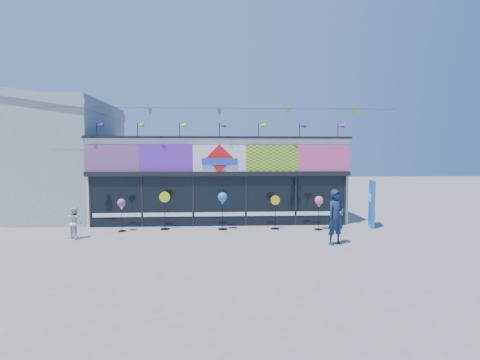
{
  "coord_description": "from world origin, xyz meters",
  "views": [
    {
      "loc": [
        0.04,
        -13.56,
        3.3
      ],
      "look_at": [
        0.86,
        2.0,
        2.21
      ],
      "focal_mm": 28.0,
      "sensor_mm": 36.0,
      "label": 1
    }
  ],
  "objects": [
    {
      "name": "spinner_4",
      "position": [
        4.3,
        2.34,
        1.18
      ],
      "size": [
        0.37,
        0.37,
        1.47
      ],
      "color": "black",
      "rests_on": "ground"
    },
    {
      "name": "kite_shop",
      "position": [
        0.0,
        5.94,
        2.05
      ],
      "size": [
        16.0,
        5.7,
        5.31
      ],
      "color": "white",
      "rests_on": "ground"
    },
    {
      "name": "spinner_3",
      "position": [
        2.44,
        2.62,
        0.78
      ],
      "size": [
        0.41,
        0.38,
        1.48
      ],
      "color": "black",
      "rests_on": "ground"
    },
    {
      "name": "spinner_2",
      "position": [
        0.13,
        2.62,
        1.31
      ],
      "size": [
        0.41,
        0.41,
        1.64
      ],
      "color": "black",
      "rests_on": "ground"
    },
    {
      "name": "ground",
      "position": [
        0.0,
        0.0,
        0.0
      ],
      "size": [
        80.0,
        80.0,
        0.0
      ],
      "primitive_type": "plane",
      "color": "slate",
      "rests_on": "ground"
    },
    {
      "name": "child",
      "position": [
        -5.65,
        1.19,
        0.63
      ],
      "size": [
        0.7,
        0.64,
        1.26
      ],
      "primitive_type": "imported",
      "rotation": [
        0.0,
        0.0,
        2.53
      ],
      "color": "silver",
      "rests_on": "ground"
    },
    {
      "name": "spinner_0",
      "position": [
        -4.16,
        2.43,
        1.12
      ],
      "size": [
        0.36,
        0.36,
        1.4
      ],
      "color": "black",
      "rests_on": "ground"
    },
    {
      "name": "blue_sign",
      "position": [
        6.89,
        2.91,
        1.06
      ],
      "size": [
        0.43,
        1.06,
        2.11
      ],
      "rotation": [
        0.0,
        0.0,
        -0.27
      ],
      "color": "blue",
      "rests_on": "ground"
    },
    {
      "name": "neighbour_building",
      "position": [
        -10.0,
        7.0,
        3.2
      ],
      "size": [
        8.18,
        7.2,
        6.87
      ],
      "color": "#A3A6A8",
      "rests_on": "ground"
    },
    {
      "name": "adult_man",
      "position": [
        4.23,
        -0.31,
        1.01
      ],
      "size": [
        0.87,
        0.76,
        2.01
      ],
      "primitive_type": "imported",
      "rotation": [
        0.0,
        0.0,
        0.45
      ],
      "color": "#152442",
      "rests_on": "ground"
    },
    {
      "name": "spinner_1",
      "position": [
        -2.4,
        2.78,
        0.88
      ],
      "size": [
        0.46,
        0.42,
        1.66
      ],
      "color": "black",
      "rests_on": "ground"
    }
  ]
}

